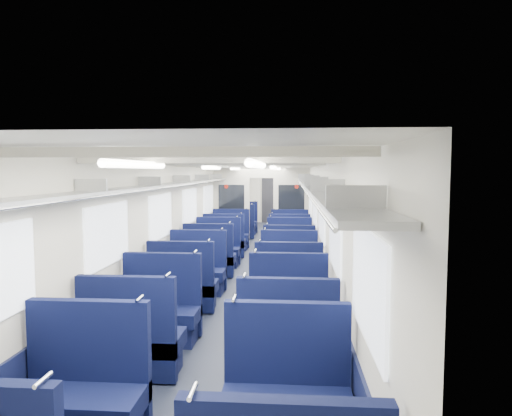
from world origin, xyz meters
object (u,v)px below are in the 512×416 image
(bulkhead, at_px, (261,204))
(seat_19, at_px, (290,237))
(seat_3, at_px, (287,401))
(seat_18, at_px, (230,237))
(seat_7, at_px, (288,313))
(seat_15, at_px, (289,251))
(seat_22, at_px, (243,223))
(seat_10, at_px, (197,273))
(seat_16, at_px, (224,243))
(seat_2, at_px, (83,398))
(seat_6, at_px, (160,313))
(seat_5, at_px, (288,347))
(seat_17, at_px, (289,244))
(seat_12, at_px, (210,259))
(seat_23, at_px, (290,224))
(seat_8, at_px, (183,288))
(seat_11, at_px, (289,273))
(seat_21, at_px, (290,229))
(seat_20, at_px, (239,228))
(seat_13, at_px, (289,262))
(seat_4, at_px, (132,344))
(seat_14, at_px, (218,251))
(seat_9, at_px, (289,290))

(bulkhead, distance_m, seat_19, 1.37)
(seat_3, xyz_separation_m, seat_18, (-1.66, 9.15, 0.00))
(seat_7, bearing_deg, seat_15, 90.00)
(seat_18, distance_m, seat_22, 3.26)
(seat_3, bearing_deg, seat_10, 110.18)
(seat_16, bearing_deg, seat_2, -90.00)
(seat_6, bearing_deg, seat_19, 76.66)
(seat_3, relative_size, seat_16, 1.00)
(seat_5, bearing_deg, seat_6, 148.48)
(seat_3, bearing_deg, seat_19, 90.00)
(seat_17, height_order, seat_18, same)
(seat_10, xyz_separation_m, seat_22, (0.00, 7.90, 0.00))
(seat_12, relative_size, seat_23, 1.00)
(seat_6, relative_size, seat_18, 1.00)
(seat_8, bearing_deg, seat_11, 35.44)
(seat_17, bearing_deg, seat_5, -90.00)
(seat_21, bearing_deg, seat_2, -98.46)
(bulkhead, relative_size, seat_21, 2.41)
(seat_2, height_order, seat_16, same)
(seat_20, bearing_deg, seat_13, -73.41)
(seat_3, xyz_separation_m, seat_12, (-1.66, 5.81, 0.00))
(seat_10, distance_m, seat_15, 2.94)
(seat_3, xyz_separation_m, seat_11, (0.00, 4.62, 0.00))
(bulkhead, bearing_deg, seat_21, 57.31)
(seat_19, xyz_separation_m, seat_22, (-1.66, 3.27, 0.00))
(seat_4, bearing_deg, seat_6, 90.00)
(seat_14, distance_m, seat_19, 2.83)
(seat_13, xyz_separation_m, seat_23, (0.00, 6.58, 0.00))
(bulkhead, distance_m, seat_11, 5.32)
(seat_16, relative_size, seat_20, 1.00)
(seat_5, relative_size, seat_20, 1.00)
(seat_5, height_order, seat_7, same)
(seat_9, relative_size, seat_22, 1.00)
(seat_10, relative_size, seat_21, 1.00)
(seat_2, bearing_deg, seat_13, 73.88)
(seat_17, relative_size, seat_20, 1.00)
(seat_9, relative_size, seat_23, 1.00)
(seat_18, bearing_deg, seat_12, -90.00)
(seat_18, bearing_deg, seat_7, -76.44)
(seat_9, distance_m, seat_13, 2.19)
(seat_5, bearing_deg, seat_19, 90.00)
(seat_14, relative_size, seat_23, 1.00)
(seat_21, bearing_deg, seat_5, -90.00)
(seat_15, distance_m, seat_19, 2.20)
(seat_10, relative_size, seat_12, 1.00)
(seat_8, height_order, seat_13, same)
(seat_22, xyz_separation_m, seat_23, (1.66, -0.16, 0.00))
(seat_9, distance_m, seat_16, 4.77)
(seat_4, bearing_deg, seat_9, 55.18)
(seat_10, bearing_deg, seat_7, -53.50)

